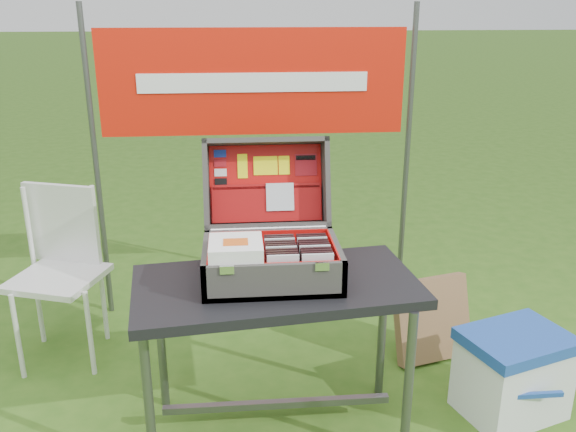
{
  "coord_description": "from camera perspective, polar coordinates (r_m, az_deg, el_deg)",
  "views": [
    {
      "loc": [
        -0.11,
        -2.15,
        1.69
      ],
      "look_at": [
        0.09,
        0.1,
        0.9
      ],
      "focal_mm": 38.0,
      "sensor_mm": 36.0,
      "label": 1
    }
  ],
  "objects": [
    {
      "name": "cooler_handle",
      "position": [
        2.72,
        21.87,
        -15.3
      ],
      "size": [
        0.26,
        0.02,
        0.02
      ],
      "primitive_type": "cube",
      "color": "#1C449C",
      "rests_on": "cooler_body"
    },
    {
      "name": "cd_right_8",
      "position": [
        2.37,
        2.26,
        -3.51
      ],
      "size": [
        0.12,
        0.01,
        0.13
      ],
      "primitive_type": "cube",
      "color": "silver",
      "rests_on": "suitcase_liner_floor"
    },
    {
      "name": "suitcase_lid_rim_right",
      "position": [
        2.58,
        3.56,
        3.21
      ],
      "size": [
        0.02,
        0.24,
        0.4
      ],
      "primitive_type": "cube",
      "rotation": [
        -1.87,
        0.0,
        0.0
      ],
      "color": "#4C4A45",
      "rests_on": "suitcase_lid_back"
    },
    {
      "name": "cd_left_3",
      "position": [
        2.26,
        -0.59,
        -4.62
      ],
      "size": [
        0.12,
        0.01,
        0.13
      ],
      "primitive_type": "cube",
      "color": "black",
      "rests_on": "suitcase_liner_floor"
    },
    {
      "name": "chair_upright_right",
      "position": [
        3.21,
        -17.53,
        -0.76
      ],
      "size": [
        0.02,
        0.02,
        0.41
      ],
      "primitive_type": "cylinder",
      "color": "silver",
      "rests_on": "chair_seat"
    },
    {
      "name": "suitcase_base_bottom",
      "position": [
        2.37,
        -1.53,
        -5.7
      ],
      "size": [
        0.52,
        0.37,
        0.02
      ],
      "primitive_type": "cube",
      "color": "#4C4A45",
      "rests_on": "table_top"
    },
    {
      "name": "suitcase_base_wall_front",
      "position": [
        2.18,
        -1.24,
        -6.22
      ],
      "size": [
        0.52,
        0.02,
        0.14
      ],
      "primitive_type": "cube",
      "color": "#4C4A45",
      "rests_on": "table_top"
    },
    {
      "name": "cardboard_box",
      "position": [
        3.15,
        13.33,
        -9.37
      ],
      "size": [
        0.42,
        0.27,
        0.41
      ],
      "primitive_type": "cube",
      "rotation": [
        -0.29,
        0.0,
        0.26
      ],
      "color": "olive",
      "rests_on": "ground"
    },
    {
      "name": "suitcase_lid_rim_near",
      "position": [
        2.56,
        -1.91,
        -0.87
      ],
      "size": [
        0.52,
        0.14,
        0.06
      ],
      "primitive_type": "cube",
      "rotation": [
        -1.87,
        0.0,
        0.0
      ],
      "color": "#4C4A45",
      "rests_on": "suitcase_lid_back"
    },
    {
      "name": "lid_sticker_cc_a",
      "position": [
        2.6,
        -6.38,
        5.82
      ],
      "size": [
        0.05,
        0.01,
        0.03
      ],
      "primitive_type": "cube",
      "rotation": [
        -1.87,
        0.0,
        0.0
      ],
      "color": "#1933B2",
      "rests_on": "suitcase_lid_liner"
    },
    {
      "name": "cd_left_0",
      "position": [
        2.21,
        -0.46,
        -5.26
      ],
      "size": [
        0.12,
        0.01,
        0.13
      ],
      "primitive_type": "cube",
      "color": "silver",
      "rests_on": "suitcase_liner_floor"
    },
    {
      "name": "banner_post_right",
      "position": [
        3.49,
        11.03,
        4.99
      ],
      "size": [
        0.03,
        0.03,
        1.7
      ],
      "primitive_type": "cylinder",
      "color": "#59595B",
      "rests_on": "ground"
    },
    {
      "name": "table_leg_fl",
      "position": [
        2.37,
        -12.91,
        -16.53
      ],
      "size": [
        0.04,
        0.04,
        0.64
      ],
      "primitive_type": "cylinder",
      "color": "#59595B",
      "rests_on": "ground"
    },
    {
      "name": "suitcase_lid_back",
      "position": [
        2.62,
        -2.09,
        3.05
      ],
      "size": [
        0.52,
        0.13,
        0.36
      ],
      "primitive_type": "cube",
      "rotation": [
        -1.87,
        0.0,
        0.0
      ],
      "color": "#4C4A45",
      "rests_on": "suitcase_base_wall_back"
    },
    {
      "name": "cd_left_5",
      "position": [
        2.3,
        -0.67,
        -4.21
      ],
      "size": [
        0.12,
        0.01,
        0.13
      ],
      "primitive_type": "cube",
      "color": "black",
      "rests_on": "suitcase_liner_floor"
    },
    {
      "name": "songbook_graphic",
      "position": [
        2.22,
        -4.93,
        -2.43
      ],
      "size": [
        0.09,
        0.07,
        0.0
      ],
      "primitive_type": "cube",
      "color": "#D85919",
      "rests_on": "songbook_9"
    },
    {
      "name": "cooler_body",
      "position": [
        2.87,
        20.21,
        -14.1
      ],
      "size": [
        0.49,
        0.42,
        0.33
      ],
      "primitive_type": "cube",
      "rotation": [
        0.0,
        0.0,
        0.33
      ],
      "color": "white",
      "rests_on": "ground"
    },
    {
      "name": "table",
      "position": [
        2.52,
        -1.07,
        -13.15
      ],
      "size": [
        1.14,
        0.67,
        0.68
      ],
      "primitive_type": null,
      "rotation": [
        0.0,
        0.0,
        0.12
      ],
      "color": "black",
      "rests_on": "ground"
    },
    {
      "name": "suitcase_lid_liner",
      "position": [
        2.6,
        -2.07,
        3.05
      ],
      "size": [
        0.48,
        0.1,
        0.31
      ],
      "primitive_type": "cube",
      "rotation": [
        -1.87,
        0.0,
        0.0
      ],
      "color": "#E20D00",
      "rests_on": "suitcase_lid_back"
    },
    {
      "name": "lid_card_neon_main",
      "position": [
        2.6,
        -2.11,
        4.73
      ],
      "size": [
        0.1,
        0.03,
        0.08
      ],
      "primitive_type": "cube",
      "rotation": [
        -1.87,
        0.0,
        0.0
      ],
      "color": "#F5EF0F",
      "rests_on": "suitcase_lid_liner"
    },
    {
      "name": "suitcase_base_wall_right",
      "position": [
        2.37,
        4.54,
        -4.15
      ],
      "size": [
        0.02,
        0.37,
        0.14
      ],
      "primitive_type": "cube",
      "color": "#4C4A45",
      "rests_on": "table_top"
    },
    {
      "name": "suitcase_liner_floor",
      "position": [
        2.36,
        -1.53,
        -5.41
      ],
      "size": [
        0.48,
        0.33,
        0.01
      ],
      "primitive_type": "cube",
      "color": "#E20D00",
      "rests_on": "suitcase_base_bottom"
    },
    {
      "name": "songbook_6",
      "position": [
        2.24,
        -4.91,
        -2.79
      ],
      "size": [
        0.2,
        0.2,
        0.0
      ],
      "primitive_type": "cube",
      "color": "white",
      "rests_on": "suitcase_base_wall_front"
    },
    {
      "name": "banner_post_left",
      "position": [
        3.43,
        -17.48,
        4.23
      ],
      "size": [
        0.03,
        0.03,
        1.7
      ],
      "primitive_type": "cylinder",
      "color": "#59595B",
      "rests_on": "ground"
    },
    {
      "name": "banner_text",
      "position": [
        3.25,
        -3.25,
        12.36
      ],
      "size": [
        1.2,
        0.0,
        0.1
      ],
      "primitive_type": "cube",
      "color": "white",
      "rests_on": "banner"
    },
    {
      "name": "cd_right_1",
      "position": [
        2.24,
        2.72,
        -4.92
      ],
      "size": [
        0.12,
        0.01,
        0.13
      ],
      "primitive_type": "cube",
      "color": "black",
      "rests_on": "suitcase_liner_floor"
    },
    {
      "name": "lid_sticker_cc_d",
      "position": [
        2.59,
        -6.3,
        3.18
      ],
      "size": [
        0.05,
        0.01,
        0.03
      ],
      "primitive_type": "cube",
      "rotation": [
        -1.87,
        0.0,
        0.0
      ],
      "color": "black",
      "rests_on": "suitcase_lid_liner"
    },
    {
      "name": "chair_backrest",
      "position": [
        3.24,
        -20.38,
        -0.68
      ],
      "size": [
        0.38,
        0.15,
        0.41
      ],
      "primitive_type": "cube",
      "rotation": [
        0.0,
        0.0,
        -0.33
      ],
      "color": "silver",
      "rests_on": "chair_seat"
    },
    {
      "name": "cd_right_3",
      "position": [
        2.28,
        2.58,
        -4.5
      ],
      "size": [
        0.12,
        0.01,
        0.13
      ],
      "primitive_type": "cube",
      "color": "black",
      "rests_on": "suitcase_liner_floor"
    },
    {
      "name": "songbook_8",
      "position": [
        2.23,
        -4.92,
        -2.55
      ],
      "size": [
        0.2,
        0.2,
        0.0
      ],
      "primitive_type": "cube",
      "color": "white",
      "rests_on": "suitcase_base_wall_front"
    },
    {
      "name": "suitcase_liner_wall_right",
      "position": [
        2.36,
        4.23,
        -3.93
      ],
      "size": [
        0.01,
        0.33,
        0.12
      ],
      "primitive_type": "cube",
      "color": "#E20D00",
      "rests_on": "suitcase_base_bottom"
    },
    {
      "name": "suitcase_liner_wall_front",
      "position": [
        2.19,
        -1.27,
        -5.83
      ],
      "size": [
        0.48,
        0.01,
        0.12
      ],
      "primitive_type": "cube",
      "color": "#E20D00",
      "rests_on": "suitcase_base_bottom"
    },
    {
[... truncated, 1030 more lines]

